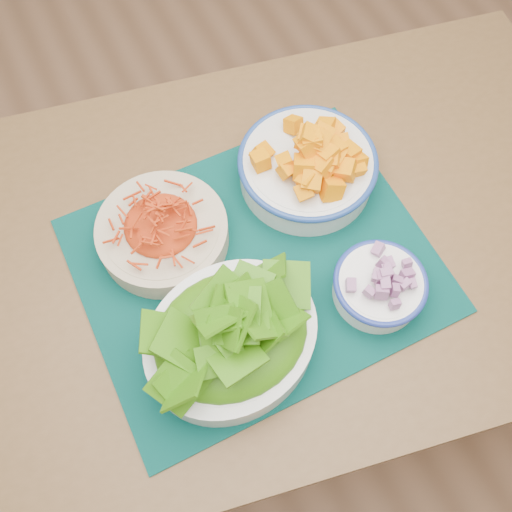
{
  "coord_description": "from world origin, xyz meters",
  "views": [
    {
      "loc": [
        -0.04,
        -0.52,
        1.57
      ],
      "look_at": [
        0.13,
        -0.18,
        0.78
      ],
      "focal_mm": 40.0,
      "sensor_mm": 36.0,
      "label": 1
    }
  ],
  "objects_px": {
    "squash_bowl": "(308,160)",
    "lettuce_bowl": "(231,334)",
    "table": "(292,261)",
    "carrot_bowl": "(162,229)",
    "placemat": "(256,265)",
    "onion_bowl": "(380,284)"
  },
  "relations": [
    {
      "from": "table",
      "to": "onion_bowl",
      "type": "relative_size",
      "value": 8.36
    },
    {
      "from": "table",
      "to": "squash_bowl",
      "type": "distance_m",
      "value": 0.2
    },
    {
      "from": "table",
      "to": "placemat",
      "type": "xyz_separation_m",
      "value": [
        -0.08,
        -0.02,
        0.11
      ]
    },
    {
      "from": "table",
      "to": "lettuce_bowl",
      "type": "distance_m",
      "value": 0.28
    },
    {
      "from": "placemat",
      "to": "squash_bowl",
      "type": "height_order",
      "value": "squash_bowl"
    },
    {
      "from": "table",
      "to": "placemat",
      "type": "distance_m",
      "value": 0.14
    },
    {
      "from": "carrot_bowl",
      "to": "lettuce_bowl",
      "type": "xyz_separation_m",
      "value": [
        0.02,
        -0.21,
        0.02
      ]
    },
    {
      "from": "lettuce_bowl",
      "to": "onion_bowl",
      "type": "height_order",
      "value": "lettuce_bowl"
    },
    {
      "from": "table",
      "to": "carrot_bowl",
      "type": "height_order",
      "value": "carrot_bowl"
    },
    {
      "from": "placemat",
      "to": "squash_bowl",
      "type": "xyz_separation_m",
      "value": [
        0.15,
        0.11,
        0.06
      ]
    },
    {
      "from": "table",
      "to": "placemat",
      "type": "bearing_deg",
      "value": -153.81
    },
    {
      "from": "table",
      "to": "onion_bowl",
      "type": "xyz_separation_m",
      "value": [
        0.06,
        -0.15,
        0.15
      ]
    },
    {
      "from": "placemat",
      "to": "onion_bowl",
      "type": "distance_m",
      "value": 0.2
    },
    {
      "from": "squash_bowl",
      "to": "lettuce_bowl",
      "type": "distance_m",
      "value": 0.32
    },
    {
      "from": "placemat",
      "to": "onion_bowl",
      "type": "height_order",
      "value": "onion_bowl"
    },
    {
      "from": "carrot_bowl",
      "to": "squash_bowl",
      "type": "height_order",
      "value": "squash_bowl"
    },
    {
      "from": "placemat",
      "to": "squash_bowl",
      "type": "distance_m",
      "value": 0.19
    },
    {
      "from": "carrot_bowl",
      "to": "onion_bowl",
      "type": "height_order",
      "value": "carrot_bowl"
    },
    {
      "from": "placemat",
      "to": "carrot_bowl",
      "type": "bearing_deg",
      "value": 137.56
    },
    {
      "from": "table",
      "to": "carrot_bowl",
      "type": "distance_m",
      "value": 0.26
    },
    {
      "from": "placemat",
      "to": "lettuce_bowl",
      "type": "distance_m",
      "value": 0.15
    },
    {
      "from": "carrot_bowl",
      "to": "lettuce_bowl",
      "type": "relative_size",
      "value": 0.8
    }
  ]
}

